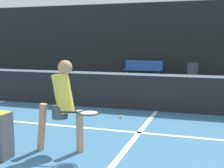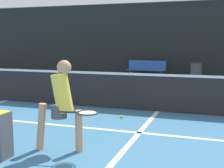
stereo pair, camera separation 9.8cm
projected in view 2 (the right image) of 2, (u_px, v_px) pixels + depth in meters
court_service_line at (139, 133)px, 5.98m from camera, size 8.25×0.10×0.01m
court_center_mark at (135, 138)px, 5.68m from camera, size 0.10×4.56×0.01m
net at (158, 91)px, 7.75m from camera, size 11.09×0.09×1.07m
fence_back at (187, 40)px, 14.41m from camera, size 24.00×0.06×3.60m
player_practicing at (62, 101)px, 4.90m from camera, size 1.14×0.46×1.46m
tennis_ball_scattered_4 at (122, 117)px, 7.14m from camera, size 0.07×0.07×0.07m
courtside_bench at (146, 69)px, 14.43m from camera, size 1.80×0.50×0.86m
trash_bin at (196, 72)px, 13.46m from camera, size 0.50×0.50×0.87m
building_far at (205, 31)px, 31.36m from camera, size 36.00×2.40×5.47m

